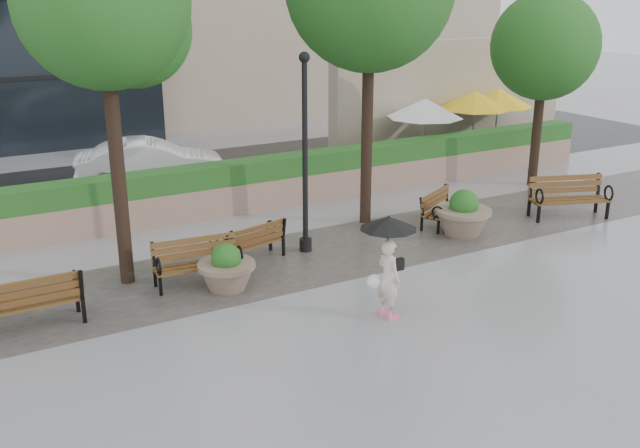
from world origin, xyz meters
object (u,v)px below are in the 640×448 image
lamppost (305,167)px  car_right (151,163)px  planter_right (463,217)px  planter_left (227,271)px  bench_2 (250,251)px  bench_3 (442,215)px  bench_4 (568,206)px  bench_0 (28,313)px  bench_1 (198,272)px  pedestrian (388,257)px

lamppost → car_right: size_ratio=1.02×
car_right → planter_right: bearing=-132.5°
planter_left → car_right: bearing=83.1°
bench_2 → bench_3: (5.32, -0.03, -0.01)m
bench_4 → planter_left: bearing=-160.2°
planter_right → lamppost: size_ratio=0.30×
lamppost → bench_0: bearing=-170.3°
planter_left → bench_3: bearing=9.9°
planter_left → bench_0: bearing=178.6°
bench_0 → car_right: (4.72, 8.20, 0.42)m
planter_left → car_right: size_ratio=0.26×
car_right → bench_2: bearing=-165.7°
lamppost → bench_1: bearing=-167.4°
bench_2 → pedestrian: size_ratio=0.92×
lamppost → car_right: (-1.38, 7.16, -1.25)m
bench_4 → car_right: car_right is taller
bench_1 → bench_4: 9.96m
planter_left → pedestrian: pedestrian is taller
bench_3 → bench_4: size_ratio=0.79×
bench_2 → bench_4: bench_4 is taller
bench_0 → bench_2: size_ratio=1.10×
planter_right → car_right: 9.61m
bench_1 → car_right: 7.93m
bench_0 → bench_1: (3.30, 0.41, -0.03)m
planter_left → pedestrian: 3.39m
bench_3 → planter_right: size_ratio=1.25×
bench_1 → lamppost: (2.81, 0.63, 1.70)m
bench_3 → pedestrian: (-4.25, -3.68, 0.90)m
bench_3 → lamppost: size_ratio=0.38×
bench_1 → lamppost: bearing=17.6°
bench_2 → planter_right: bearing=156.9°
planter_left → car_right: (1.01, 8.30, 0.34)m
bench_0 → bench_1: bearing=-173.1°
bench_3 → bench_4: 3.42m
planter_right → car_right: car_right is taller
bench_0 → bench_2: bench_0 is taller
planter_right → bench_0: bearing=-179.1°
planter_right → car_right: size_ratio=0.31×
car_right → pedestrian: 10.93m
bench_1 → planter_right: planter_right is taller
car_right → bench_3: bearing=-129.1°
bench_0 → bench_4: bench_4 is taller
bench_3 → planter_right: 0.88m
bench_4 → pedestrian: size_ratio=1.13×
bench_3 → planter_left: size_ratio=1.47×
bench_3 → bench_4: bench_4 is taller
bench_0 → bench_3: bearing=-174.5°
bench_3 → bench_4: bearing=-47.5°
bench_3 → pedestrian: 5.70m
lamppost → pedestrian: lamppost is taller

